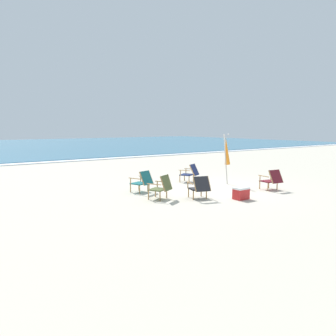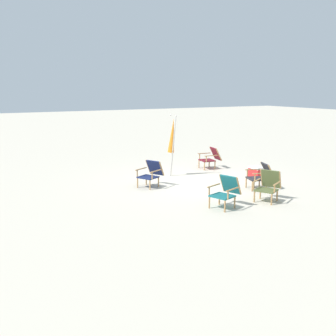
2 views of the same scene
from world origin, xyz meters
TOP-DOWN VIEW (x-y plane):
  - ground_plane at (0.00, 0.00)m, footprint 80.00×80.00m
  - sea at (0.00, 33.57)m, footprint 80.00×40.00m
  - surf_band at (0.00, 13.27)m, footprint 80.00×1.10m
  - beach_chair_front_left at (-1.72, -1.12)m, footprint 0.77×0.90m
  - beach_chair_back_left at (-2.76, -0.42)m, footprint 0.82×0.86m
  - beach_chair_back_right at (1.51, -1.54)m, footprint 0.66×0.81m
  - beach_chair_mid_center at (0.14, 1.63)m, footprint 0.84×0.91m
  - beach_chair_front_right at (-2.68, 0.93)m, footprint 0.77×0.87m
  - umbrella_furled_orange at (1.04, 0.38)m, footprint 0.42×0.27m
  - cooler_box at (-0.60, -1.93)m, footprint 0.49×0.35m

SIDE VIEW (x-z plane):
  - ground_plane at x=0.00m, z-range 0.00..0.00m
  - surf_band at x=0.00m, z-range 0.00..0.06m
  - sea at x=0.00m, z-range 0.00..0.10m
  - cooler_box at x=-0.60m, z-range 0.00..0.40m
  - beach_chair_front_left at x=-1.72m, z-range 0.03..0.81m
  - beach_chair_back_right at x=1.51m, z-range 0.03..0.82m
  - beach_chair_mid_center at x=0.14m, z-range 0.03..0.82m
  - beach_chair_front_right at x=-2.68m, z-range 0.03..0.83m
  - beach_chair_back_left at x=-2.76m, z-range 0.02..0.84m
  - umbrella_furled_orange at x=1.04m, z-range 0.33..2.44m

